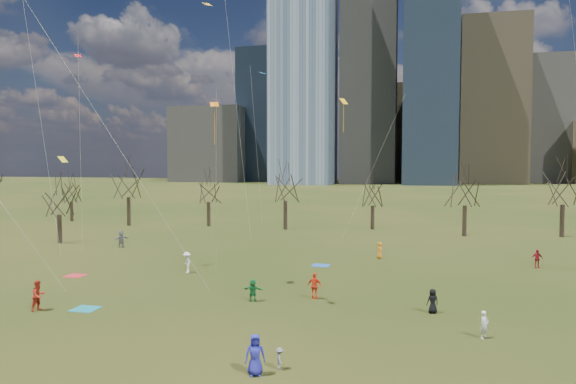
% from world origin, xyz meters
% --- Properties ---
extents(ground, '(500.00, 500.00, 0.00)m').
position_xyz_m(ground, '(0.00, 0.00, 0.00)').
color(ground, black).
rests_on(ground, ground).
extents(downtown_skyline, '(212.50, 78.00, 118.00)m').
position_xyz_m(downtown_skyline, '(-2.43, 210.64, 39.01)').
color(downtown_skyline, slate).
rests_on(downtown_skyline, ground).
extents(bare_tree_row, '(113.04, 29.80, 9.50)m').
position_xyz_m(bare_tree_row, '(-0.09, 37.22, 6.12)').
color(bare_tree_row, black).
rests_on(bare_tree_row, ground).
extents(blanket_teal, '(1.60, 1.50, 0.03)m').
position_xyz_m(blanket_teal, '(-10.37, -1.32, 0.01)').
color(blanket_teal, teal).
rests_on(blanket_teal, ground).
extents(blanket_navy, '(1.60, 1.50, 0.03)m').
position_xyz_m(blanket_navy, '(2.16, 16.05, 0.01)').
color(blanket_navy, '#2357A4').
rests_on(blanket_navy, ground).
extents(blanket_crimson, '(1.60, 1.50, 0.03)m').
position_xyz_m(blanket_crimson, '(-17.17, 7.06, 0.01)').
color(blanket_crimson, red).
rests_on(blanket_crimson, ground).
extents(person_0, '(1.06, 0.88, 1.87)m').
position_xyz_m(person_0, '(3.37, -8.67, 0.93)').
color(person_0, '#2728A9').
rests_on(person_0, ground).
extents(person_1, '(0.64, 0.64, 1.50)m').
position_xyz_m(person_1, '(14.04, -1.23, 0.75)').
color(person_1, white).
rests_on(person_1, ground).
extents(person_2, '(0.94, 1.10, 1.96)m').
position_xyz_m(person_2, '(-13.08, -2.29, 0.98)').
color(person_2, red).
rests_on(person_2, ground).
extents(person_3, '(0.63, 0.75, 1.01)m').
position_xyz_m(person_3, '(4.28, -7.78, 0.50)').
color(person_3, slate).
rests_on(person_3, ground).
extents(person_4, '(1.15, 0.65, 1.85)m').
position_xyz_m(person_4, '(3.68, 4.55, 0.92)').
color(person_4, '#F93D1B').
rests_on(person_4, ground).
extents(person_5, '(1.46, 0.51, 1.56)m').
position_xyz_m(person_5, '(-0.34, 2.97, 0.78)').
color(person_5, '#1A7536').
rests_on(person_5, ground).
extents(person_6, '(0.89, 0.76, 1.55)m').
position_xyz_m(person_6, '(11.52, 2.96, 0.77)').
color(person_6, black).
rests_on(person_6, ground).
extents(person_9, '(1.26, 1.33, 1.81)m').
position_xyz_m(person_9, '(-8.56, 10.35, 0.90)').
color(person_9, white).
rests_on(person_9, ground).
extents(person_10, '(1.03, 0.54, 1.68)m').
position_xyz_m(person_10, '(21.29, 19.48, 0.84)').
color(person_10, '#B2192B').
rests_on(person_10, ground).
extents(person_11, '(1.48, 1.77, 1.91)m').
position_xyz_m(person_11, '(-21.20, 20.78, 0.95)').
color(person_11, slate).
rests_on(person_11, ground).
extents(person_12, '(0.75, 0.93, 1.66)m').
position_xyz_m(person_12, '(7.23, 20.81, 0.83)').
color(person_12, orange).
rests_on(person_12, ground).
extents(kites_airborne, '(51.56, 41.32, 28.97)m').
position_xyz_m(kites_airborne, '(0.77, 13.77, 13.44)').
color(kites_airborne, orange).
rests_on(kites_airborne, ground).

